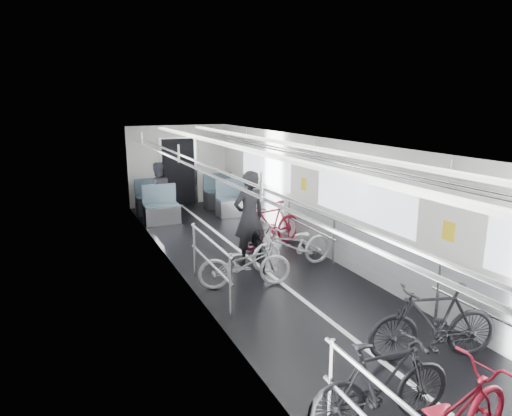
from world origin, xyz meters
The scene contains 9 objects.
car_shell centered at (0.00, 1.78, 1.13)m, with size 3.02×14.01×2.41m.
bike_left_mid centered at (-0.77, -3.41, 0.47)m, with size 0.44×1.56×0.93m, color black.
bike_left_far centered at (-0.64, 0.31, 0.42)m, with size 0.56×1.60×0.84m, color #A1A1A6.
bike_right_near centered at (0.59, -2.71, 0.50)m, with size 0.47×1.65×0.99m, color black.
bike_right_mid centered at (0.54, 0.76, 0.45)m, with size 0.59×1.70×0.89m, color #AEAFB3.
bike_right_far centered at (0.74, 2.12, 0.50)m, with size 0.47×1.65×0.99m, color maroon.
bike_aisle centered at (0.08, 1.28, 0.43)m, with size 0.57×1.63×0.85m, color black.
person_standing centered at (-0.09, 1.38, 0.91)m, with size 0.67×0.44×1.83m, color black.
person_seated centered at (-0.96, 5.51, 0.76)m, with size 0.74×0.58×1.53m, color #2A2930.
Camera 1 is at (-3.46, -6.45, 3.13)m, focal length 32.00 mm.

